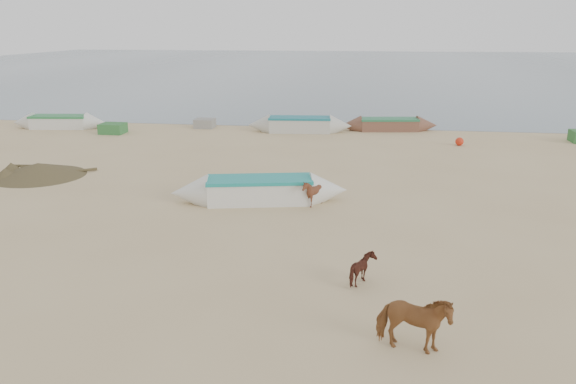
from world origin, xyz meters
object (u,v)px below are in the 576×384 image
object	(u,v)px
calf_right	(363,270)
calf_front	(313,193)
cow_adult	(413,323)
near_canoe	(260,190)

from	to	relation	value
calf_right	calf_front	bearing A→B (deg)	18.38
cow_adult	near_canoe	world-z (taller)	cow_adult
calf_front	near_canoe	world-z (taller)	calf_front
near_canoe	calf_front	bearing A→B (deg)	-18.41
calf_right	near_canoe	world-z (taller)	near_canoe
calf_right	cow_adult	bearing A→B (deg)	-159.71
calf_right	near_canoe	bearing A→B (deg)	32.45
calf_right	near_canoe	distance (m)	7.41
cow_adult	calf_front	distance (m)	9.46
cow_adult	calf_front	world-z (taller)	cow_adult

